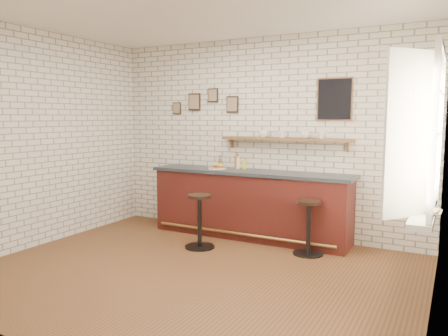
# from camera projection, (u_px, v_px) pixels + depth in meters

# --- Properties ---
(ground) EXTENTS (5.00, 5.00, 0.00)m
(ground) POSITION_uv_depth(u_px,v_px,m) (193.00, 272.00, 5.09)
(ground) COLOR brown
(ground) RESTS_ON ground
(bar_counter) EXTENTS (3.10, 0.65, 1.01)m
(bar_counter) POSITION_uv_depth(u_px,v_px,m) (249.00, 204.00, 6.55)
(bar_counter) COLOR #491713
(bar_counter) RESTS_ON ground
(sandwich_plate) EXTENTS (0.28, 0.28, 0.01)m
(sandwich_plate) POSITION_uv_depth(u_px,v_px,m) (217.00, 169.00, 6.70)
(sandwich_plate) COLOR white
(sandwich_plate) RESTS_ON bar_counter
(ciabatta_sandwich) EXTENTS (0.23, 0.16, 0.07)m
(ciabatta_sandwich) POSITION_uv_depth(u_px,v_px,m) (218.00, 166.00, 6.69)
(ciabatta_sandwich) COLOR tan
(ciabatta_sandwich) RESTS_ON sandwich_plate
(potato_chips) EXTENTS (0.26, 0.19, 0.00)m
(potato_chips) POSITION_uv_depth(u_px,v_px,m) (216.00, 168.00, 6.71)
(potato_chips) COLOR #F0AB55
(potato_chips) RESTS_ON sandwich_plate
(bitters_bottle_brown) EXTENTS (0.06, 0.06, 0.19)m
(bitters_bottle_brown) POSITION_uv_depth(u_px,v_px,m) (220.00, 163.00, 6.89)
(bitters_bottle_brown) COLOR brown
(bitters_bottle_brown) RESTS_ON bar_counter
(bitters_bottle_white) EXTENTS (0.06, 0.06, 0.21)m
(bitters_bottle_white) POSITION_uv_depth(u_px,v_px,m) (238.00, 163.00, 6.74)
(bitters_bottle_white) COLOR silver
(bitters_bottle_white) RESTS_ON bar_counter
(bitters_bottle_amber) EXTENTS (0.06, 0.06, 0.26)m
(bitters_bottle_amber) POSITION_uv_depth(u_px,v_px,m) (236.00, 162.00, 6.75)
(bitters_bottle_amber) COLOR #A7521B
(bitters_bottle_amber) RESTS_ON bar_counter
(condiment_bottle_yellow) EXTENTS (0.06, 0.06, 0.18)m
(condiment_bottle_yellow) POSITION_uv_depth(u_px,v_px,m) (244.00, 164.00, 6.69)
(condiment_bottle_yellow) COLOR gold
(condiment_bottle_yellow) RESTS_ON bar_counter
(bar_stool_left) EXTENTS (0.41, 0.41, 0.75)m
(bar_stool_left) POSITION_uv_depth(u_px,v_px,m) (200.00, 219.00, 6.02)
(bar_stool_left) COLOR black
(bar_stool_left) RESTS_ON ground
(bar_stool_right) EXTENTS (0.40, 0.40, 0.72)m
(bar_stool_right) POSITION_uv_depth(u_px,v_px,m) (309.00, 226.00, 5.73)
(bar_stool_right) COLOR black
(bar_stool_right) RESTS_ON ground
(wall_shelf) EXTENTS (2.00, 0.18, 0.18)m
(wall_shelf) POSITION_uv_depth(u_px,v_px,m) (285.00, 139.00, 6.40)
(wall_shelf) COLOR brown
(wall_shelf) RESTS_ON ground
(shelf_cup_a) EXTENTS (0.18, 0.18, 0.11)m
(shelf_cup_a) POSITION_uv_depth(u_px,v_px,m) (263.00, 134.00, 6.55)
(shelf_cup_a) COLOR white
(shelf_cup_a) RESTS_ON wall_shelf
(shelf_cup_b) EXTENTS (0.16, 0.16, 0.10)m
(shelf_cup_b) POSITION_uv_depth(u_px,v_px,m) (282.00, 134.00, 6.41)
(shelf_cup_b) COLOR white
(shelf_cup_b) RESTS_ON wall_shelf
(shelf_cup_c) EXTENTS (0.14, 0.14, 0.10)m
(shelf_cup_c) POSITION_uv_depth(u_px,v_px,m) (305.00, 135.00, 6.24)
(shelf_cup_c) COLOR white
(shelf_cup_c) RESTS_ON wall_shelf
(shelf_cup_d) EXTENTS (0.11, 0.11, 0.09)m
(shelf_cup_d) POSITION_uv_depth(u_px,v_px,m) (322.00, 135.00, 6.13)
(shelf_cup_d) COLOR white
(shelf_cup_d) RESTS_ON wall_shelf
(back_wall_decor) EXTENTS (2.96, 0.02, 0.56)m
(back_wall_decor) POSITION_uv_depth(u_px,v_px,m) (276.00, 101.00, 6.48)
(back_wall_decor) COLOR black
(back_wall_decor) RESTS_ON ground
(window_sill) EXTENTS (0.20, 1.35, 0.06)m
(window_sill) POSITION_uv_depth(u_px,v_px,m) (424.00, 213.00, 4.13)
(window_sill) COLOR white
(window_sill) RESTS_ON ground
(casement_window) EXTENTS (0.40, 1.30, 1.56)m
(casement_window) POSITION_uv_depth(u_px,v_px,m) (423.00, 134.00, 4.06)
(casement_window) COLOR white
(casement_window) RESTS_ON ground
(book_lower) EXTENTS (0.18, 0.23, 0.02)m
(book_lower) POSITION_uv_depth(u_px,v_px,m) (421.00, 211.00, 4.03)
(book_lower) COLOR tan
(book_lower) RESTS_ON window_sill
(book_upper) EXTENTS (0.17, 0.22, 0.02)m
(book_upper) POSITION_uv_depth(u_px,v_px,m) (421.00, 209.00, 4.03)
(book_upper) COLOR tan
(book_upper) RESTS_ON book_lower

